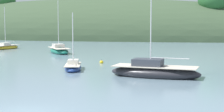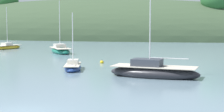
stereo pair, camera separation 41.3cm
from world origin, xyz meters
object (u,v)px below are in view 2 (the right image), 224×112
(sailboat_black_sloop, at_px, (73,67))
(mooring_buoy_outer, at_px, (102,62))
(sailboat_blue_center, at_px, (60,50))
(sailboat_orange_cutter, at_px, (153,72))
(sailboat_red_portside, at_px, (8,47))

(sailboat_black_sloop, height_order, mooring_buoy_outer, sailboat_black_sloop)
(sailboat_black_sloop, xyz_separation_m, sailboat_blue_center, (-9.04, 18.28, 0.11))
(sailboat_orange_cutter, height_order, mooring_buoy_outer, sailboat_orange_cutter)
(sailboat_orange_cutter, relative_size, mooring_buoy_outer, 19.47)
(sailboat_orange_cutter, bearing_deg, sailboat_blue_center, 130.03)
(sailboat_black_sloop, distance_m, sailboat_red_portside, 32.66)
(sailboat_orange_cutter, distance_m, sailboat_blue_center, 27.31)
(sailboat_orange_cutter, relative_size, sailboat_blue_center, 1.23)
(sailboat_red_portside, distance_m, mooring_buoy_outer, 29.25)
(mooring_buoy_outer, bearing_deg, sailboat_black_sloop, -101.06)
(sailboat_black_sloop, relative_size, sailboat_orange_cutter, 0.57)
(sailboat_red_portside, relative_size, sailboat_blue_center, 0.93)
(mooring_buoy_outer, bearing_deg, sailboat_orange_cutter, -50.87)
(sailboat_blue_center, bearing_deg, sailboat_red_portside, 155.02)
(sailboat_black_sloop, bearing_deg, sailboat_blue_center, 116.32)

